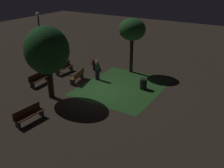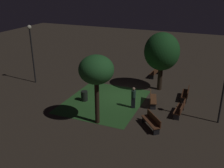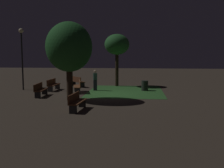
{
  "view_description": "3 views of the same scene",
  "coord_description": "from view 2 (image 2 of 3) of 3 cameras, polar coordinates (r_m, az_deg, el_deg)",
  "views": [
    {
      "loc": [
        13.58,
        9.16,
        7.83
      ],
      "look_at": [
        0.21,
        1.04,
        0.88
      ],
      "focal_mm": 40.47,
      "sensor_mm": 36.0,
      "label": 1
    },
    {
      "loc": [
        -17.78,
        -6.5,
        8.58
      ],
      "look_at": [
        -0.39,
        0.76,
        1.08
      ],
      "focal_mm": 41.59,
      "sensor_mm": 36.0,
      "label": 2
    },
    {
      "loc": [
        18.82,
        1.81,
        3.01
      ],
      "look_at": [
        0.08,
        0.06,
        0.74
      ],
      "focal_mm": 42.89,
      "sensor_mm": 36.0,
      "label": 3
    }
  ],
  "objects": [
    {
      "name": "bench_front_right",
      "position": [
        20.9,
        15.97,
        -1.99
      ],
      "size": [
        1.82,
        0.58,
        0.88
      ],
      "color": "#422314",
      "rests_on": "ground"
    },
    {
      "name": "lamp_post_plaza_west",
      "position": [
        23.62,
        -17.31,
        8.16
      ],
      "size": [
        0.36,
        0.36,
        5.16
      ],
      "color": "black",
      "rests_on": "ground"
    },
    {
      "name": "grass_lawn",
      "position": [
        19.94,
        -1.7,
        -3.78
      ],
      "size": [
        6.6,
        5.6,
        0.01
      ],
      "primitive_type": "cube",
      "color": "#2D6028",
      "rests_on": "ground"
    },
    {
      "name": "pedestrian",
      "position": [
        18.62,
        4.73,
        -2.9
      ],
      "size": [
        0.32,
        0.32,
        1.61
      ],
      "color": "black",
      "rests_on": "ground"
    },
    {
      "name": "bench_front_left",
      "position": [
        25.19,
        9.49,
        2.64
      ],
      "size": [
        1.83,
        0.62,
        0.88
      ],
      "color": "#512D19",
      "rests_on": "ground"
    },
    {
      "name": "trash_bin",
      "position": [
        19.98,
        -6.1,
        -2.63
      ],
      "size": [
        0.52,
        0.52,
        0.78
      ],
      "primitive_type": "cylinder",
      "color": "black",
      "rests_on": "ground"
    },
    {
      "name": "bench_path_side",
      "position": [
        18.36,
        14.79,
        -5.26
      ],
      "size": [
        1.82,
        0.56,
        0.88
      ],
      "color": "brown",
      "rests_on": "ground"
    },
    {
      "name": "bench_by_lamp",
      "position": [
        16.46,
        8.74,
        -8.06
      ],
      "size": [
        1.67,
        1.54,
        0.88
      ],
      "color": "brown",
      "rests_on": "ground"
    },
    {
      "name": "tree_near_wall",
      "position": [
        21.4,
        10.9,
        6.96
      ],
      "size": [
        2.86,
        2.86,
        4.85
      ],
      "color": "#2D2116",
      "rests_on": "ground"
    },
    {
      "name": "tree_back_left",
      "position": [
        15.61,
        -3.48,
        2.97
      ],
      "size": [
        2.16,
        2.16,
        4.54
      ],
      "color": "#2D2116",
      "rests_on": "ground"
    },
    {
      "name": "bench_corner",
      "position": [
        19.45,
        8.82,
        -3.18
      ],
      "size": [
        1.86,
        0.92,
        0.88
      ],
      "color": "brown",
      "rests_on": "ground"
    },
    {
      "name": "ground_plane",
      "position": [
        20.79,
        2.35,
        -2.7
      ],
      "size": [
        60.0,
        60.0,
        0.0
      ],
      "primitive_type": "plane",
      "color": "#3D3328"
    }
  ]
}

